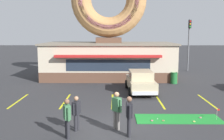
{
  "coord_description": "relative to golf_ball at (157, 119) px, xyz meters",
  "views": [
    {
      "loc": [
        0.05,
        -11.19,
        4.31
      ],
      "look_at": [
        -0.11,
        5.0,
        2.0
      ],
      "focal_mm": 42.0,
      "sensor_mm": 36.0,
      "label": 1
    }
  ],
  "objects": [
    {
      "name": "parking_stripe_centre",
      "position": [
        0.73,
        3.59,
        -0.05
      ],
      "size": [
        0.12,
        3.6,
        0.01
      ],
      "primitive_type": "cube",
      "color": "yellow",
      "rests_on": "ground"
    },
    {
      "name": "mini_donut_mid_left",
      "position": [
        1.72,
        -0.36,
        -0.0
      ],
      "size": [
        0.13,
        0.13,
        0.04
      ],
      "primitive_type": "torus",
      "color": "#E5C666",
      "rests_on": "putting_mat"
    },
    {
      "name": "trash_bin",
      "position": [
        2.94,
        9.44,
        0.45
      ],
      "size": [
        0.57,
        0.57,
        0.97
      ],
      "color": "#1E662D",
      "rests_on": "ground"
    },
    {
      "name": "putting_flag_pin",
      "position": [
        2.98,
        -0.01,
        0.39
      ],
      "size": [
        0.13,
        0.01,
        0.55
      ],
      "color": "silver",
      "rests_on": "putting_mat"
    },
    {
      "name": "car_champagne",
      "position": [
        -0.25,
        6.16,
        0.82
      ],
      "size": [
        2.11,
        4.62,
        1.6
      ],
      "color": "#BCAD89",
      "rests_on": "ground"
    },
    {
      "name": "parking_stripe_mid_right",
      "position": [
        3.73,
        3.59,
        -0.05
      ],
      "size": [
        0.12,
        3.6,
        0.01
      ],
      "primitive_type": "cube",
      "color": "yellow",
      "rests_on": "ground"
    },
    {
      "name": "pedestrian_hooded_kid",
      "position": [
        -4.07,
        -2.31,
        0.87
      ],
      "size": [
        0.37,
        0.56,
        1.66
      ],
      "color": "#232328",
      "rests_on": "ground"
    },
    {
      "name": "mini_donut_near_right",
      "position": [
        2.22,
        0.24,
        -0.0
      ],
      "size": [
        0.13,
        0.13,
        0.04
      ],
      "primitive_type": "torus",
      "color": "#D8667F",
      "rests_on": "putting_mat"
    },
    {
      "name": "traffic_light_pole",
      "position": [
        6.2,
        16.95,
        3.66
      ],
      "size": [
        0.28,
        0.47,
        5.8
      ],
      "color": "#595B60",
      "rests_on": "ground"
    },
    {
      "name": "donut_shop_building",
      "position": [
        -2.69,
        12.54,
        3.69
      ],
      "size": [
        12.3,
        6.75,
        10.96
      ],
      "color": "brown",
      "rests_on": "ground"
    },
    {
      "name": "mini_donut_mid_centre",
      "position": [
        -0.3,
        -0.25,
        -0.0
      ],
      "size": [
        0.13,
        0.13,
        0.04
      ],
      "primitive_type": "torus",
      "color": "#D8667F",
      "rests_on": "putting_mat"
    },
    {
      "name": "pedestrian_leather_jacket_man",
      "position": [
        -1.53,
        -2.1,
        0.9
      ],
      "size": [
        0.26,
        0.6,
        1.71
      ],
      "color": "#232328",
      "rests_on": "ground"
    },
    {
      "name": "pedestrian_clipboard_woman",
      "position": [
        -2.04,
        -1.29,
        0.91
      ],
      "size": [
        0.44,
        0.45,
        1.72
      ],
      "color": "slate",
      "rests_on": "ground"
    },
    {
      "name": "pedestrian_blue_sweater_man",
      "position": [
        -3.82,
        -1.45,
        0.8
      ],
      "size": [
        0.36,
        0.56,
        1.55
      ],
      "color": "#232328",
      "rests_on": "ground"
    },
    {
      "name": "putting_mat",
      "position": [
        1.07,
        0.12,
        -0.04
      ],
      "size": [
        4.26,
        1.49,
        0.03
      ],
      "primitive_type": "cube",
      "color": "#1E842D",
      "rests_on": "ground"
    },
    {
      "name": "parking_stripe_left",
      "position": [
        -5.27,
        3.59,
        -0.05
      ],
      "size": [
        0.12,
        3.6,
        0.01
      ],
      "primitive_type": "cube",
      "color": "yellow",
      "rests_on": "ground"
    },
    {
      "name": "parking_stripe_mid_left",
      "position": [
        -2.27,
        3.59,
        -0.05
      ],
      "size": [
        0.12,
        3.6,
        0.01
      ],
      "primitive_type": "cube",
      "color": "yellow",
      "rests_on": "ground"
    },
    {
      "name": "golf_ball",
      "position": [
        0.0,
        0.0,
        0.0
      ],
      "size": [
        0.04,
        0.04,
        0.04
      ],
      "primitive_type": "sphere",
      "color": "white",
      "rests_on": "putting_mat"
    },
    {
      "name": "parking_stripe_far_left",
      "position": [
        -8.27,
        3.59,
        -0.05
      ],
      "size": [
        0.12,
        3.6,
        0.01
      ],
      "primitive_type": "cube",
      "color": "yellow",
      "rests_on": "ground"
    },
    {
      "name": "ground_plane",
      "position": [
        -2.19,
        -1.41,
        -0.05
      ],
      "size": [
        160.0,
        160.0,
        0.0
      ],
      "primitive_type": "plane",
      "color": "#2D2D30"
    },
    {
      "name": "mini_donut_near_left",
      "position": [
        0.25,
        -0.25,
        -0.0
      ],
      "size": [
        0.13,
        0.13,
        0.04
      ],
      "primitive_type": "torus",
      "color": "#A5724C",
      "rests_on": "putting_mat"
    }
  ]
}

